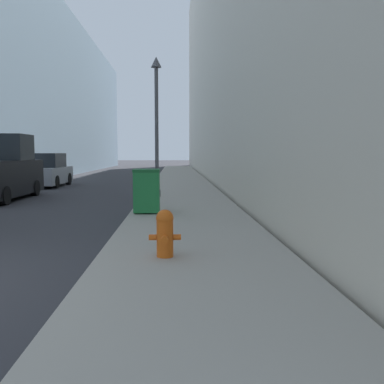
{
  "coord_description": "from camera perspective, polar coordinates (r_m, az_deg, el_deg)",
  "views": [
    {
      "loc": [
        4.47,
        -5.15,
        1.75
      ],
      "look_at": [
        5.33,
        16.84,
        -0.26
      ],
      "focal_mm": 40.0,
      "sensor_mm": 36.0,
      "label": 1
    }
  ],
  "objects": [
    {
      "name": "trash_bin",
      "position": [
        11.54,
        -6.05,
        0.22
      ],
      "size": [
        0.7,
        0.71,
        1.18
      ],
      "color": "#1E7538",
      "rests_on": "sidewalk_right"
    },
    {
      "name": "lamppost",
      "position": [
        15.9,
        -4.75,
        10.25
      ],
      "size": [
        0.38,
        0.38,
        5.07
      ],
      "color": "#4C4C51",
      "rests_on": "sidewalk_right"
    },
    {
      "name": "building_right_stone",
      "position": [
        33.35,
        12.53,
        20.49
      ],
      "size": [
        12.0,
        60.0,
        21.21
      ],
      "color": "beige",
      "rests_on": "ground"
    },
    {
      "name": "sidewalk_right",
      "position": [
        23.21,
        -1.41,
        1.07
      ],
      "size": [
        3.13,
        60.0,
        0.15
      ],
      "color": "#9E998E",
      "rests_on": "ground"
    },
    {
      "name": "fire_hydrant",
      "position": [
        6.64,
        -3.63,
        -5.35
      ],
      "size": [
        0.5,
        0.38,
        0.74
      ],
      "color": "#D15614",
      "rests_on": "sidewalk_right"
    },
    {
      "name": "parked_sedan_near",
      "position": [
        23.76,
        -18.82,
        2.62
      ],
      "size": [
        1.84,
        4.22,
        1.74
      ],
      "color": "#A3A8B2",
      "rests_on": "ground"
    }
  ]
}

